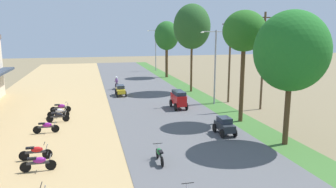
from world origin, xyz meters
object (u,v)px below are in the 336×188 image
(parked_motorbike_fourth, at_px, (46,126))
(car_hatchback_charcoal, at_px, (224,125))
(streetlamp_mid, at_px, (156,47))
(car_van_red, at_px, (179,98))
(parked_motorbike_seventh, at_px, (61,107))
(motorbike_ahead_fourth, at_px, (117,83))
(parked_motorbike_second, at_px, (39,162))
(parked_motorbike_sixth, at_px, (59,112))
(car_sedan_yellow, at_px, (121,90))
(utility_pole_near, at_px, (230,60))
(utility_pole_far, at_px, (263,60))
(median_tree_fourth, at_px, (167,36))
(median_tree_third, at_px, (192,27))
(parked_motorbike_third, at_px, (36,151))
(parked_motorbike_fifth, at_px, (58,116))
(median_tree_nearest, at_px, (291,51))
(motorbike_ahead_third, at_px, (160,154))
(median_tree_second, at_px, (244,32))
(streetlamp_near, at_px, (215,62))

(parked_motorbike_fourth, distance_m, car_hatchback_charcoal, 12.65)
(streetlamp_mid, bearing_deg, car_van_red, -97.64)
(parked_motorbike_seventh, distance_m, motorbike_ahead_fourth, 12.24)
(parked_motorbike_second, distance_m, parked_motorbike_sixth, 10.94)
(parked_motorbike_fourth, xyz_separation_m, car_van_red, (11.20, 5.01, 0.47))
(car_hatchback_charcoal, relative_size, car_sedan_yellow, 0.89)
(car_hatchback_charcoal, bearing_deg, parked_motorbike_sixth, 147.02)
(utility_pole_near, xyz_separation_m, utility_pole_far, (1.66, -3.60, 0.26))
(streetlamp_mid, bearing_deg, median_tree_fourth, -90.49)
(parked_motorbike_fourth, bearing_deg, median_tree_third, 41.23)
(median_tree_third, xyz_separation_m, car_hatchback_charcoal, (-2.89, -16.59, -7.02))
(parked_motorbike_fourth, bearing_deg, parked_motorbike_second, -86.73)
(parked_motorbike_second, distance_m, motorbike_ahead_fourth, 24.23)
(parked_motorbike_third, bearing_deg, parked_motorbike_fifth, 86.10)
(utility_pole_near, distance_m, car_sedan_yellow, 12.57)
(parked_motorbike_fifth, distance_m, streetlamp_mid, 35.64)
(parked_motorbike_second, relative_size, median_tree_third, 0.17)
(parked_motorbike_fifth, xyz_separation_m, motorbike_ahead_fourth, (5.85, 13.93, 0.30))
(parked_motorbike_fourth, xyz_separation_m, median_tree_third, (15.08, 13.22, 7.22))
(parked_motorbike_third, height_order, median_tree_nearest, median_tree_nearest)
(motorbike_ahead_third, bearing_deg, utility_pole_near, 53.29)
(parked_motorbike_fifth, distance_m, median_tree_second, 16.11)
(parked_motorbike_fourth, bearing_deg, motorbike_ahead_fourth, 69.07)
(parked_motorbike_sixth, xyz_separation_m, motorbike_ahead_fourth, (5.92, 12.53, 0.30))
(parked_motorbike_third, bearing_deg, streetlamp_near, 36.25)
(median_tree_nearest, distance_m, car_sedan_yellow, 21.23)
(parked_motorbike_sixth, bearing_deg, utility_pole_near, 8.60)
(parked_motorbike_sixth, height_order, parked_motorbike_seventh, same)
(parked_motorbike_third, distance_m, utility_pole_far, 20.79)
(parked_motorbike_second, xyz_separation_m, median_tree_second, (14.50, 6.28, 6.62))
(median_tree_fourth, relative_size, car_sedan_yellow, 3.88)
(median_tree_fourth, relative_size, streetlamp_near, 1.20)
(parked_motorbike_fifth, xyz_separation_m, streetlamp_near, (14.67, 3.29, 3.74))
(median_tree_nearest, height_order, motorbike_ahead_fourth, median_tree_nearest)
(median_tree_nearest, height_order, utility_pole_near, median_tree_nearest)
(streetlamp_near, bearing_deg, utility_pole_far, -40.70)
(median_tree_third, relative_size, median_tree_fourth, 1.18)
(parked_motorbike_second, distance_m, car_sedan_yellow, 20.18)
(parked_motorbike_seventh, relative_size, median_tree_third, 0.17)
(parked_motorbike_third, bearing_deg, parked_motorbike_second, -77.87)
(car_van_red, bearing_deg, parked_motorbike_second, -132.69)
(parked_motorbike_third, xyz_separation_m, parked_motorbike_fourth, (-0.02, 5.04, 0.00))
(parked_motorbike_second, relative_size, median_tree_fourth, 0.21)
(median_tree_third, relative_size, motorbike_ahead_third, 5.75)
(utility_pole_near, bearing_deg, motorbike_ahead_fourth, 136.68)
(motorbike_ahead_third, bearing_deg, median_tree_fourth, 75.77)
(parked_motorbike_sixth, xyz_separation_m, car_sedan_yellow, (6.00, 8.29, 0.19))
(median_tree_fourth, bearing_deg, parked_motorbike_third, -115.86)
(parked_motorbike_sixth, relative_size, median_tree_third, 0.17)
(median_tree_second, height_order, utility_pole_near, median_tree_second)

